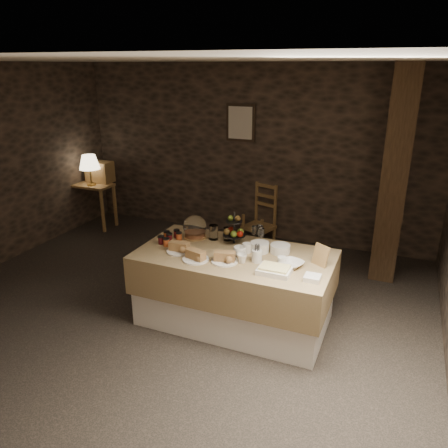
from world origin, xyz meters
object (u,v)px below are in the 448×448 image
at_px(buffet_table, 234,283).
at_px(fruit_stand, 234,231).
at_px(chair, 260,216).
at_px(timber_column, 395,178).
at_px(wine_rack, 100,172).
at_px(table_lamp, 89,162).
at_px(console_table, 92,192).

xyz_separation_m(buffet_table, fruit_stand, (-0.11, 0.26, 0.46)).
bearing_deg(chair, timber_column, -0.38).
xyz_separation_m(buffet_table, chair, (-0.48, 2.29, -0.06)).
relative_size(wine_rack, chair, 0.62).
relative_size(wine_rack, timber_column, 0.16).
bearing_deg(table_lamp, timber_column, -0.46).
height_order(console_table, timber_column, timber_column).
bearing_deg(timber_column, chair, 161.99).
xyz_separation_m(table_lamp, chair, (2.69, 0.56, -0.71)).
height_order(console_table, table_lamp, table_lamp).
bearing_deg(table_lamp, buffet_table, -28.62).
bearing_deg(table_lamp, console_table, 135.00).
distance_m(console_table, fruit_stand, 3.47).
xyz_separation_m(console_table, fruit_stand, (3.11, -1.52, 0.31)).
height_order(wine_rack, chair, wine_rack).
height_order(buffet_table, fruit_stand, fruit_stand).
xyz_separation_m(buffet_table, table_lamp, (-3.16, 1.73, 0.65)).
bearing_deg(fruit_stand, table_lamp, 154.32).
bearing_deg(console_table, table_lamp, -45.00).
height_order(buffet_table, chair, chair).
bearing_deg(chair, fruit_stand, -62.05).
distance_m(wine_rack, chair, 2.76).
bearing_deg(wine_rack, timber_column, -3.37).
distance_m(table_lamp, fruit_stand, 3.40).
relative_size(chair, timber_column, 0.26).
relative_size(console_table, table_lamp, 1.49).
distance_m(console_table, chair, 2.79).
bearing_deg(buffet_table, fruit_stand, 112.62).
relative_size(console_table, chair, 1.07).
xyz_separation_m(console_table, table_lamp, (0.05, -0.05, 0.50)).
bearing_deg(table_lamp, chair, 11.83).
height_order(buffet_table, table_lamp, table_lamp).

